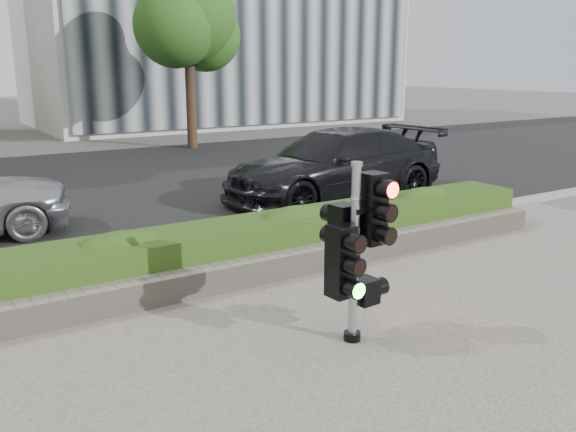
# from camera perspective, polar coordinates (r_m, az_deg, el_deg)

# --- Properties ---
(ground) EXTENTS (120.00, 120.00, 0.00)m
(ground) POSITION_cam_1_polar(r_m,az_deg,el_deg) (6.75, 1.77, -11.80)
(ground) COLOR #51514C
(ground) RESTS_ON ground
(road) EXTENTS (60.00, 13.00, 0.02)m
(road) POSITION_cam_1_polar(r_m,az_deg,el_deg) (15.68, -19.23, 2.41)
(road) COLOR black
(road) RESTS_ON ground
(curb) EXTENTS (60.00, 0.25, 0.12)m
(curb) POSITION_cam_1_polar(r_m,az_deg,el_deg) (9.32, -9.20, -4.20)
(curb) COLOR gray
(curb) RESTS_ON ground
(stone_wall) EXTENTS (12.00, 0.32, 0.34)m
(stone_wall) POSITION_cam_1_polar(r_m,az_deg,el_deg) (8.19, -5.74, -5.61)
(stone_wall) COLOR gray
(stone_wall) RESTS_ON sidewalk
(hedge) EXTENTS (12.00, 1.00, 0.68)m
(hedge) POSITION_cam_1_polar(r_m,az_deg,el_deg) (8.70, -7.70, -3.32)
(hedge) COLOR #4D8027
(hedge) RESTS_ON sidewalk
(building_right) EXTENTS (18.00, 10.00, 12.00)m
(building_right) POSITION_cam_1_polar(r_m,az_deg,el_deg) (33.45, -7.13, 19.08)
(building_right) COLOR #B7B7B2
(building_right) RESTS_ON ground
(tree_right) EXTENTS (4.10, 3.58, 6.53)m
(tree_right) POSITION_cam_1_polar(r_m,az_deg,el_deg) (22.48, -9.44, 17.70)
(tree_right) COLOR black
(tree_right) RESTS_ON ground
(traffic_signal) EXTENTS (0.69, 0.52, 1.95)m
(traffic_signal) POSITION_cam_1_polar(r_m,az_deg,el_deg) (6.44, 6.25, -2.58)
(traffic_signal) COLOR black
(traffic_signal) RESTS_ON sidewalk
(car_dark) EXTENTS (5.44, 2.48, 1.54)m
(car_dark) POSITION_cam_1_polar(r_m,az_deg,el_deg) (13.56, 4.42, 4.81)
(car_dark) COLOR black
(car_dark) RESTS_ON road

